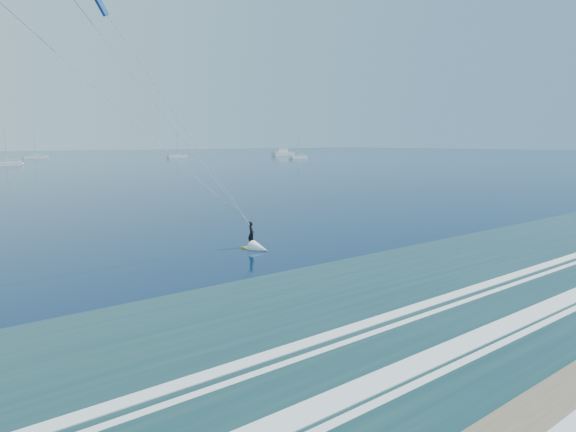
# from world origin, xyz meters

# --- Properties ---
(kitesurfer_rig) EXTENTS (19.89, 7.79, 17.23)m
(kitesurfer_rig) POSITION_xyz_m (-10.78, 23.45, 8.80)
(kitesurfer_rig) COLOR #C2CF18
(kitesurfer_rig) RESTS_ON ground
(motor_yacht) EXTENTS (13.38, 3.57, 5.75)m
(motor_yacht) POSITION_xyz_m (150.44, 216.32, 1.46)
(motor_yacht) COLOR silver
(motor_yacht) RESTS_ON ground
(sailboat_3) EXTENTS (8.52, 2.40, 11.85)m
(sailboat_3) POSITION_xyz_m (8.93, 181.69, 0.68)
(sailboat_3) COLOR silver
(sailboat_3) RESTS_ON ground
(sailboat_4) EXTENTS (10.13, 2.40, 13.59)m
(sailboat_4) POSITION_xyz_m (32.40, 246.86, 0.69)
(sailboat_4) COLOR silver
(sailboat_4) RESTS_ON ground
(sailboat_5) EXTENTS (9.76, 2.40, 13.18)m
(sailboat_5) POSITION_xyz_m (87.39, 217.13, 0.69)
(sailboat_5) COLOR silver
(sailboat_5) RESTS_ON ground
(sailboat_6) EXTENTS (8.96, 2.40, 12.11)m
(sailboat_6) POSITION_xyz_m (126.24, 174.25, 0.68)
(sailboat_6) COLOR silver
(sailboat_6) RESTS_ON ground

